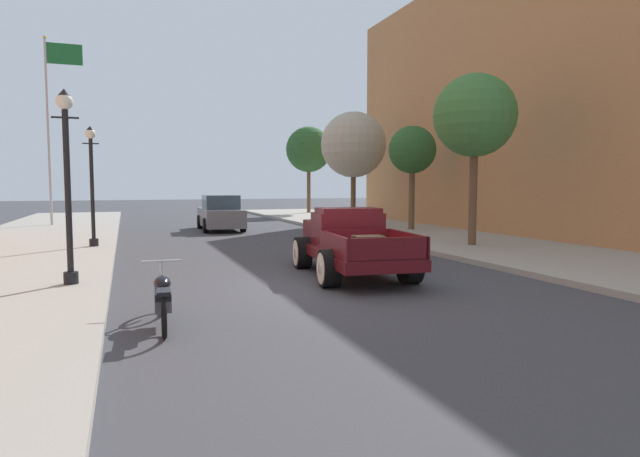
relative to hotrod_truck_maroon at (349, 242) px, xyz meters
The scene contains 12 objects.
ground_plane 1.81m from the hotrod_truck_maroon, 120.40° to the right, with size 140.00×140.00×0.00m, color #3D3D42.
sidewalk_right 6.61m from the hotrod_truck_maroon, 12.42° to the right, with size 5.50×64.00×0.15m, color #9E998E.
hotrod_truck_maroon is the anchor object (origin of this frame).
motorcycle_parked 5.73m from the hotrod_truck_maroon, 142.02° to the right, with size 0.62×2.12×0.93m.
car_background_grey 13.55m from the hotrod_truck_maroon, 93.45° to the left, with size 1.96×4.34×1.65m.
street_lamp_near 6.28m from the hotrod_truck_maroon, behind, with size 0.50×0.32×3.85m.
street_lamp_far 9.35m from the hotrod_truck_maroon, 130.61° to the left, with size 0.50×0.32×3.85m.
flagpole 20.25m from the hotrod_truck_maroon, 114.78° to the left, with size 1.74×0.16×9.16m.
street_tree_nearest 7.54m from the hotrod_truck_maroon, 29.15° to the left, with size 2.69×2.69×5.58m.
street_tree_second 12.08m from the hotrod_truck_maroon, 53.46° to the left, with size 2.10×2.10×4.57m.
street_tree_third 15.76m from the hotrod_truck_maroon, 66.36° to the left, with size 3.38×3.38×5.73m.
street_tree_farthest 26.22m from the hotrod_truck_maroon, 73.54° to the left, with size 3.21×3.21×6.09m.
Camera 1 is at (-4.17, -10.51, 2.13)m, focal length 30.51 mm.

